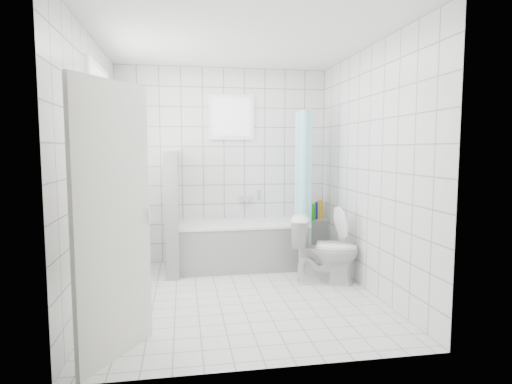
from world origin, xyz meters
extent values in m
plane|color=white|center=(0.00, 0.00, 0.00)|extent=(3.00, 3.00, 0.00)
plane|color=white|center=(0.00, 0.00, 2.60)|extent=(3.00, 3.00, 0.00)
cube|color=white|center=(0.00, 1.50, 1.30)|extent=(2.80, 0.02, 2.60)
cube|color=white|center=(0.00, -1.50, 1.30)|extent=(2.80, 0.02, 2.60)
cube|color=white|center=(-1.40, 0.00, 1.30)|extent=(0.02, 3.00, 2.60)
cube|color=white|center=(1.40, 0.00, 1.30)|extent=(0.02, 3.00, 2.60)
cube|color=white|center=(-1.35, 0.30, 1.60)|extent=(0.01, 0.90, 1.40)
cube|color=white|center=(0.10, 1.46, 1.95)|extent=(0.50, 0.01, 0.50)
cube|color=white|center=(-1.31, 0.30, 0.86)|extent=(0.18, 1.02, 0.08)
cube|color=silver|center=(-1.04, -1.14, 1.00)|extent=(0.44, 0.71, 2.00)
cube|color=white|center=(0.19, 1.12, 0.28)|extent=(1.61, 0.75, 0.55)
cube|color=white|center=(0.19, 1.12, 0.57)|extent=(1.63, 0.77, 0.03)
cube|color=white|center=(-0.69, 1.07, 0.75)|extent=(0.15, 0.85, 1.50)
cube|color=white|center=(1.24, 1.38, 0.28)|extent=(0.40, 0.24, 0.55)
imported|color=white|center=(1.03, 0.30, 0.38)|extent=(0.84, 0.64, 0.76)
cylinder|color=silver|center=(0.94, 1.10, 2.00)|extent=(0.02, 0.80, 0.02)
cube|color=silver|center=(0.29, 1.46, 0.85)|extent=(0.18, 0.06, 0.06)
imported|color=silver|center=(-1.30, 0.47, 1.06)|extent=(0.15, 0.15, 0.32)
imported|color=#CA4E85|center=(-1.30, -0.06, 1.05)|extent=(0.12, 0.12, 0.30)
imported|color=#3090D9|center=(-1.30, 0.13, 0.99)|extent=(0.09, 0.09, 0.18)
imported|color=silver|center=(-1.30, 0.28, 0.99)|extent=(0.19, 0.19, 0.18)
imported|color=pink|center=(-1.30, 0.62, 0.99)|extent=(0.10, 0.10, 0.18)
cylinder|color=green|center=(1.20, 1.29, 0.67)|extent=(0.06, 0.06, 0.23)
cylinder|color=#1C17BA|center=(1.26, 1.39, 0.67)|extent=(0.06, 0.06, 0.24)
cylinder|color=#FFA91A|center=(1.31, 1.32, 0.69)|extent=(0.06, 0.06, 0.28)
camera|label=1|loc=(-0.55, -4.28, 1.51)|focal=30.00mm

